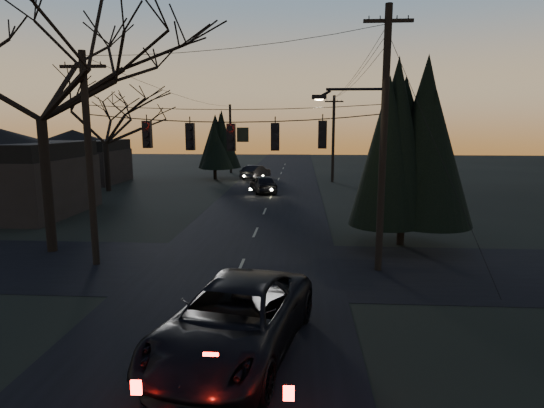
# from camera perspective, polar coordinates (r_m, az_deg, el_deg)

# --- Properties ---
(main_road) EXTENTS (8.00, 120.00, 0.02)m
(main_road) POSITION_cam_1_polar(r_m,az_deg,el_deg) (28.23, -1.26, -1.69)
(main_road) COLOR black
(main_road) RESTS_ON ground
(cross_road) EXTENTS (60.00, 7.00, 0.02)m
(cross_road) POSITION_cam_1_polar(r_m,az_deg,el_deg) (18.60, -3.97, -7.91)
(cross_road) COLOR black
(cross_road) RESTS_ON ground
(utility_pole_right) EXTENTS (5.00, 0.30, 10.00)m
(utility_pole_right) POSITION_cam_1_polar(r_m,az_deg,el_deg) (18.70, 13.15, -8.08)
(utility_pole_right) COLOR black
(utility_pole_right) RESTS_ON ground
(utility_pole_left) EXTENTS (1.80, 0.30, 8.50)m
(utility_pole_left) POSITION_cam_1_polar(r_m,az_deg,el_deg) (20.28, -21.15, -7.08)
(utility_pole_left) COLOR black
(utility_pole_left) RESTS_ON ground
(utility_pole_far_r) EXTENTS (1.80, 0.30, 8.50)m
(utility_pole_far_r) POSITION_cam_1_polar(r_m,az_deg,el_deg) (46.00, 7.57, 2.75)
(utility_pole_far_r) COLOR black
(utility_pole_far_r) RESTS_ON ground
(utility_pole_far_l) EXTENTS (0.30, 0.30, 8.00)m
(utility_pole_far_l) POSITION_cam_1_polar(r_m,az_deg,el_deg) (54.50, -5.17, 3.91)
(utility_pole_far_l) COLOR black
(utility_pole_far_l) RESTS_ON ground
(span_signal_assembly) EXTENTS (11.50, 0.44, 1.55)m
(span_signal_assembly) POSITION_cam_1_polar(r_m,az_deg,el_deg) (17.75, -4.95, 8.53)
(span_signal_assembly) COLOR black
(span_signal_assembly) RESTS_ON ground
(bare_tree_left) EXTENTS (9.64, 9.64, 11.79)m
(bare_tree_left) POSITION_cam_1_polar(r_m,az_deg,el_deg) (22.56, -27.45, 15.34)
(bare_tree_left) COLOR black
(bare_tree_left) RESTS_ON ground
(evergreen_right) EXTENTS (4.48, 4.48, 7.96)m
(evergreen_right) POSITION_cam_1_polar(r_m,az_deg,el_deg) (22.13, 16.32, 6.63)
(evergreen_right) COLOR black
(evergreen_right) RESTS_ON ground
(bare_tree_dist) EXTENTS (7.85, 7.85, 8.15)m
(bare_tree_dist) POSITION_cam_1_polar(r_m,az_deg,el_deg) (41.62, -20.27, 9.34)
(bare_tree_dist) COLOR black
(bare_tree_dist) RESTS_ON ground
(evergreen_dist) EXTENTS (3.90, 3.90, 6.55)m
(evergreen_dist) POSITION_cam_1_polar(r_m,az_deg,el_deg) (48.01, -7.24, 7.69)
(evergreen_dist) COLOR black
(evergreen_dist) RESTS_ON ground
(house_left_far) EXTENTS (9.00, 7.00, 5.20)m
(house_left_far) POSITION_cam_1_polar(r_m,az_deg,el_deg) (49.08, -23.56, 5.51)
(house_left_far) COLOR black
(house_left_far) RESTS_ON ground
(suv_near) EXTENTS (4.20, 6.83, 1.77)m
(suv_near) POSITION_cam_1_polar(r_m,az_deg,el_deg) (11.73, -4.72, -14.36)
(suv_near) COLOR black
(suv_near) RESTS_ON ground
(sedan_oncoming_a) EXTENTS (2.91, 4.74, 1.51)m
(sedan_oncoming_a) POSITION_cam_1_polar(r_m,az_deg,el_deg) (38.36, -1.10, 2.54)
(sedan_oncoming_a) COLOR black
(sedan_oncoming_a) RESTS_ON ground
(sedan_oncoming_b) EXTENTS (3.01, 4.68, 1.46)m
(sedan_oncoming_b) POSITION_cam_1_polar(r_m,az_deg,el_deg) (48.02, -2.06, 4.00)
(sedan_oncoming_b) COLOR black
(sedan_oncoming_b) RESTS_ON ground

